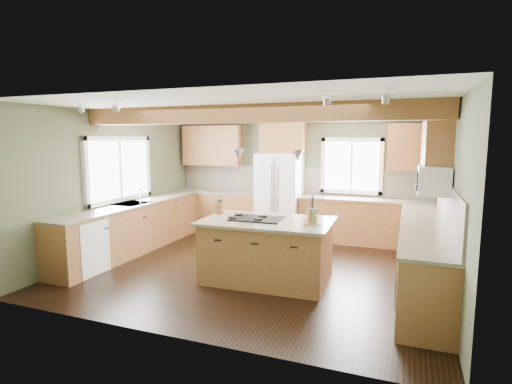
% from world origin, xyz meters
% --- Properties ---
extents(floor, '(5.60, 5.60, 0.00)m').
position_xyz_m(floor, '(0.00, 0.00, 0.00)').
color(floor, black).
rests_on(floor, ground).
extents(ceiling, '(5.60, 5.60, 0.00)m').
position_xyz_m(ceiling, '(0.00, 0.00, 2.60)').
color(ceiling, silver).
rests_on(ceiling, wall_back).
extents(wall_back, '(5.60, 0.00, 5.60)m').
position_xyz_m(wall_back, '(0.00, 2.50, 1.30)').
color(wall_back, '#4E543B').
rests_on(wall_back, ground).
extents(wall_left, '(0.00, 5.00, 5.00)m').
position_xyz_m(wall_left, '(-2.80, 0.00, 1.30)').
color(wall_left, '#4E543B').
rests_on(wall_left, ground).
extents(wall_right, '(0.00, 5.00, 5.00)m').
position_xyz_m(wall_right, '(2.80, 0.00, 1.30)').
color(wall_right, '#4E543B').
rests_on(wall_right, ground).
extents(ceiling_beam, '(5.55, 0.26, 0.26)m').
position_xyz_m(ceiling_beam, '(0.00, -0.49, 2.47)').
color(ceiling_beam, brown).
rests_on(ceiling_beam, ceiling).
extents(soffit_trim, '(5.55, 0.20, 0.10)m').
position_xyz_m(soffit_trim, '(0.00, 2.40, 2.54)').
color(soffit_trim, brown).
rests_on(soffit_trim, ceiling).
extents(backsplash_back, '(5.58, 0.03, 0.58)m').
position_xyz_m(backsplash_back, '(0.00, 2.48, 1.21)').
color(backsplash_back, brown).
rests_on(backsplash_back, wall_back).
extents(backsplash_right, '(0.03, 3.70, 0.58)m').
position_xyz_m(backsplash_right, '(2.78, 0.05, 1.21)').
color(backsplash_right, brown).
rests_on(backsplash_right, wall_right).
extents(base_cab_back_left, '(2.02, 0.60, 0.88)m').
position_xyz_m(base_cab_back_left, '(-1.79, 2.20, 0.44)').
color(base_cab_back_left, brown).
rests_on(base_cab_back_left, floor).
extents(counter_back_left, '(2.06, 0.64, 0.04)m').
position_xyz_m(counter_back_left, '(-1.79, 2.20, 0.90)').
color(counter_back_left, '#4B4537').
rests_on(counter_back_left, base_cab_back_left).
extents(base_cab_back_right, '(2.62, 0.60, 0.88)m').
position_xyz_m(base_cab_back_right, '(1.49, 2.20, 0.44)').
color(base_cab_back_right, brown).
rests_on(base_cab_back_right, floor).
extents(counter_back_right, '(2.66, 0.64, 0.04)m').
position_xyz_m(counter_back_right, '(1.49, 2.20, 0.90)').
color(counter_back_right, '#4B4537').
rests_on(counter_back_right, base_cab_back_right).
extents(base_cab_left, '(0.60, 3.70, 0.88)m').
position_xyz_m(base_cab_left, '(-2.50, 0.05, 0.44)').
color(base_cab_left, brown).
rests_on(base_cab_left, floor).
extents(counter_left, '(0.64, 3.74, 0.04)m').
position_xyz_m(counter_left, '(-2.50, 0.05, 0.90)').
color(counter_left, '#4B4537').
rests_on(counter_left, base_cab_left).
extents(base_cab_right, '(0.60, 3.70, 0.88)m').
position_xyz_m(base_cab_right, '(2.50, 0.05, 0.44)').
color(base_cab_right, brown).
rests_on(base_cab_right, floor).
extents(counter_right, '(0.64, 3.74, 0.04)m').
position_xyz_m(counter_right, '(2.50, 0.05, 0.90)').
color(counter_right, '#4B4537').
rests_on(counter_right, base_cab_right).
extents(upper_cab_back_left, '(1.40, 0.35, 0.90)m').
position_xyz_m(upper_cab_back_left, '(-1.99, 2.33, 1.95)').
color(upper_cab_back_left, brown).
rests_on(upper_cab_back_left, wall_back).
extents(upper_cab_over_fridge, '(0.96, 0.35, 0.70)m').
position_xyz_m(upper_cab_over_fridge, '(-0.30, 2.33, 2.15)').
color(upper_cab_over_fridge, brown).
rests_on(upper_cab_over_fridge, wall_back).
extents(upper_cab_right, '(0.35, 2.20, 0.90)m').
position_xyz_m(upper_cab_right, '(2.62, 0.90, 1.95)').
color(upper_cab_right, brown).
rests_on(upper_cab_right, wall_right).
extents(upper_cab_back_corner, '(0.90, 0.35, 0.90)m').
position_xyz_m(upper_cab_back_corner, '(2.30, 2.33, 1.95)').
color(upper_cab_back_corner, brown).
rests_on(upper_cab_back_corner, wall_back).
extents(window_left, '(0.04, 1.60, 1.05)m').
position_xyz_m(window_left, '(-2.78, 0.05, 1.55)').
color(window_left, white).
rests_on(window_left, wall_left).
extents(window_back, '(1.10, 0.04, 1.00)m').
position_xyz_m(window_back, '(1.15, 2.48, 1.55)').
color(window_back, white).
rests_on(window_back, wall_back).
extents(sink, '(0.50, 0.65, 0.03)m').
position_xyz_m(sink, '(-2.50, 0.05, 0.91)').
color(sink, '#262628').
rests_on(sink, counter_left).
extents(faucet, '(0.02, 0.02, 0.28)m').
position_xyz_m(faucet, '(-2.32, 0.05, 1.05)').
color(faucet, '#B2B2B7').
rests_on(faucet, sink).
extents(dishwasher, '(0.60, 0.60, 0.84)m').
position_xyz_m(dishwasher, '(-2.49, -1.25, 0.43)').
color(dishwasher, white).
rests_on(dishwasher, floor).
extents(oven, '(0.60, 0.72, 0.84)m').
position_xyz_m(oven, '(2.49, -1.25, 0.43)').
color(oven, white).
rests_on(oven, floor).
extents(microwave, '(0.40, 0.70, 0.38)m').
position_xyz_m(microwave, '(2.58, -0.05, 1.55)').
color(microwave, white).
rests_on(microwave, wall_right).
extents(pendant_left, '(0.18, 0.18, 0.16)m').
position_xyz_m(pendant_left, '(-0.11, -0.51, 1.88)').
color(pendant_left, '#B2B2B7').
rests_on(pendant_left, ceiling).
extents(pendant_right, '(0.18, 0.18, 0.16)m').
position_xyz_m(pendant_right, '(0.78, -0.48, 1.88)').
color(pendant_right, '#B2B2B7').
rests_on(pendant_right, ceiling).
extents(refrigerator, '(0.90, 0.74, 1.80)m').
position_xyz_m(refrigerator, '(-0.30, 2.12, 0.90)').
color(refrigerator, white).
rests_on(refrigerator, floor).
extents(island, '(1.83, 1.16, 0.88)m').
position_xyz_m(island, '(0.33, -0.49, 0.44)').
color(island, olive).
rests_on(island, floor).
extents(island_top, '(1.95, 1.28, 0.04)m').
position_xyz_m(island_top, '(0.33, -0.49, 0.90)').
color(island_top, '#4B4537').
rests_on(island_top, island).
extents(cooktop, '(0.79, 0.54, 0.02)m').
position_xyz_m(cooktop, '(0.19, -0.50, 0.93)').
color(cooktop, black).
rests_on(cooktop, island_top).
extents(knife_block, '(0.13, 0.10, 0.19)m').
position_xyz_m(knife_block, '(-0.53, -0.30, 1.01)').
color(knife_block, brown).
rests_on(knife_block, island_top).
extents(utensil_crock, '(0.15, 0.15, 0.16)m').
position_xyz_m(utensil_crock, '(0.94, -0.21, 1.00)').
color(utensil_crock, '#413B34').
rests_on(utensil_crock, island_top).
extents(bottle_tray, '(0.27, 0.27, 0.20)m').
position_xyz_m(bottle_tray, '(1.02, -0.55, 1.02)').
color(bottle_tray, brown).
rests_on(bottle_tray, island_top).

